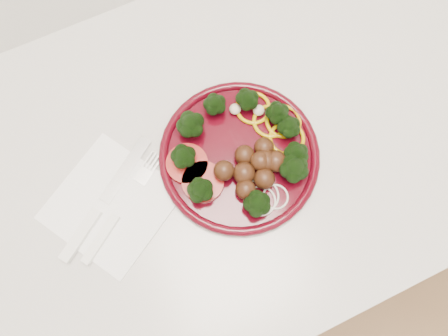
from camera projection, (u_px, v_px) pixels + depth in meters
name	position (u px, v px, depth m)	size (l,w,h in m)	color
counter	(131.00, 247.00, 1.07)	(2.40, 0.60, 0.90)	beige
plate	(243.00, 153.00, 0.64)	(0.24, 0.24, 0.05)	#3D040D
napkin	(111.00, 204.00, 0.64)	(0.16, 0.16, 0.00)	white
knife	(95.00, 214.00, 0.63)	(0.18, 0.13, 0.01)	silver
fork	(110.00, 225.00, 0.63)	(0.16, 0.12, 0.01)	white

